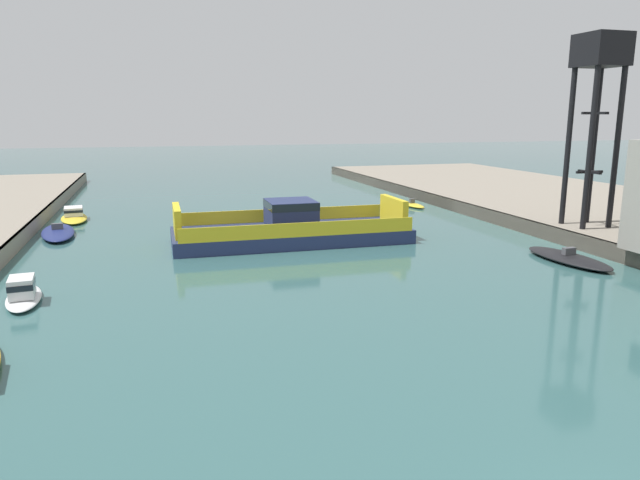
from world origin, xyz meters
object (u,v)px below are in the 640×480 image
object	(u,v)px
moored_boat_near_right	(412,205)
crane_tower	(599,78)
moored_boat_far_right	(23,293)
moored_boat_upstream_b	(58,232)
chain_ferry	(291,229)
moored_boat_far_left	(74,216)
moored_boat_mid_right	(568,258)

from	to	relation	value
moored_boat_near_right	crane_tower	xyz separation A→B (m)	(5.67, -20.99, 12.85)
moored_boat_far_right	moored_boat_upstream_b	distance (m)	19.31
chain_ferry	moored_boat_upstream_b	world-z (taller)	chain_ferry
moored_boat_far_right	crane_tower	world-z (taller)	crane_tower
moored_boat_far_left	crane_tower	bearing A→B (deg)	-27.94
moored_boat_near_right	moored_boat_far_left	xyz separation A→B (m)	(-36.12, 1.17, 0.26)
moored_boat_far_right	moored_boat_upstream_b	size ratio (longest dim) A/B	0.63
moored_boat_far_right	moored_boat_far_left	bearing A→B (deg)	90.95
crane_tower	chain_ferry	bearing A→B (deg)	164.80
chain_ferry	crane_tower	bearing A→B (deg)	-15.20
moored_boat_near_right	moored_boat_far_right	distance (m)	44.07
chain_ferry	moored_boat_far_left	bearing A→B (deg)	139.31
moored_boat_far_left	moored_boat_far_right	size ratio (longest dim) A/B	1.29
moored_boat_mid_right	moored_boat_upstream_b	xyz separation A→B (m)	(-36.07, 20.10, 0.02)
moored_boat_far_right	moored_boat_mid_right	bearing A→B (deg)	-1.32
moored_boat_far_right	moored_boat_upstream_b	bearing A→B (deg)	92.58
moored_boat_mid_right	moored_boat_far_right	world-z (taller)	moored_boat_far_right
moored_boat_far_left	moored_boat_upstream_b	bearing A→B (deg)	-93.09
moored_boat_near_right	moored_boat_mid_right	distance (m)	26.70
moored_boat_near_right	moored_boat_far_right	bearing A→B (deg)	-144.04
moored_boat_upstream_b	crane_tower	size ratio (longest dim) A/B	0.57
chain_ferry	crane_tower	size ratio (longest dim) A/B	1.27
moored_boat_near_right	chain_ferry	bearing A→B (deg)	-140.52
moored_boat_mid_right	moored_boat_upstream_b	world-z (taller)	moored_boat_upstream_b
chain_ferry	moored_boat_far_left	world-z (taller)	chain_ferry
moored_boat_near_right	moored_boat_far_left	bearing A→B (deg)	178.14
chain_ferry	moored_boat_upstream_b	xyz separation A→B (m)	(-18.79, 8.03, -0.77)
moored_boat_mid_right	crane_tower	xyz separation A→B (m)	(6.13, 5.71, 12.79)
moored_boat_upstream_b	moored_boat_far_left	bearing A→B (deg)	86.91
moored_boat_far_left	crane_tower	size ratio (longest dim) A/B	0.46
moored_boat_near_right	moored_boat_upstream_b	size ratio (longest dim) A/B	0.59
moored_boat_mid_right	moored_boat_upstream_b	distance (m)	41.30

